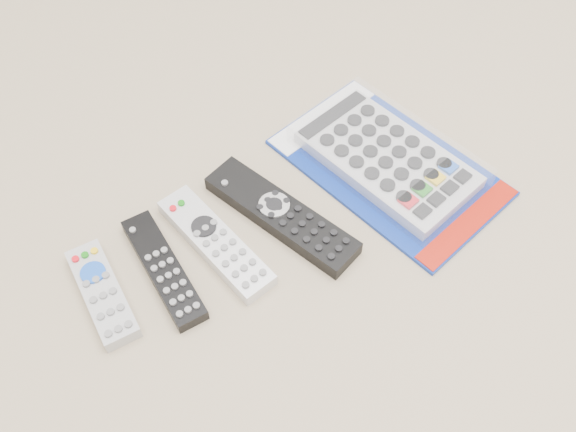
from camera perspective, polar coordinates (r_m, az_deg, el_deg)
remote_small_grey at (r=0.79m, az=-16.18°, el=-6.62°), size 0.06×0.15×0.02m
remote_slim_black at (r=0.79m, az=-10.98°, el=-4.67°), size 0.06×0.17×0.02m
remote_silver_dvd at (r=0.80m, az=-6.43°, el=-2.36°), size 0.06×0.19×0.02m
remote_large_black at (r=0.82m, az=-0.55°, el=0.08°), size 0.10×0.23×0.02m
jumbo_remote_packaged at (r=0.88m, az=8.85°, el=5.11°), size 0.21×0.32×0.04m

